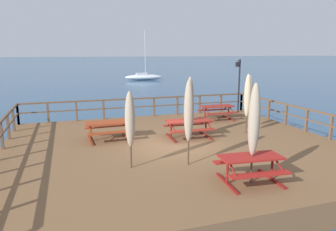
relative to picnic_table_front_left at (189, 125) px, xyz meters
name	(u,v)px	position (x,y,z in m)	size (l,w,h in m)	color
ground_plane	(175,162)	(-0.90, -0.77, -1.34)	(600.00, 600.00, 0.00)	navy
wooden_deck	(175,153)	(-0.90, -0.77, -0.95)	(13.16, 11.66, 0.78)	brown
railing_waterside_far	(142,104)	(-0.90, 4.91, 0.17)	(12.96, 0.10, 1.09)	brown
railing_side_right	(307,116)	(5.53, -0.77, 0.17)	(0.10, 11.46, 1.09)	brown
picnic_table_front_left	(189,125)	(0.00, 0.00, 0.00)	(2.00, 1.48, 0.78)	maroon
picnic_table_front_right	(108,127)	(-3.33, 0.71, 0.00)	(1.91, 1.47, 0.78)	#993819
picnic_table_back_left	(217,110)	(2.81, 2.89, 0.00)	(1.80, 1.42, 0.78)	maroon
picnic_table_mid_right	(250,163)	(-0.09, -4.90, -0.01)	(1.85, 1.54, 0.78)	maroon
patio_umbrella_short_back	(190,99)	(0.01, -0.08, 1.11)	(0.32, 0.32, 2.62)	#4C3828
patio_umbrella_tall_back_left	(189,111)	(-1.24, -3.07, 1.22)	(0.32, 0.32, 2.79)	#4C3828
patio_umbrella_short_mid	(130,120)	(-3.07, -2.77, 1.00)	(0.32, 0.32, 2.46)	#4C3828
patio_umbrella_tall_back_right	(254,120)	(-0.07, -4.93, 1.24)	(0.32, 0.32, 2.82)	#4C3828
patio_umbrella_tall_mid_left	(249,95)	(3.35, 0.67, 1.06)	(0.32, 0.32, 2.55)	#4C3828
patio_umbrella_tall_front	(248,96)	(2.76, -0.12, 1.15)	(0.32, 0.32, 2.68)	#4C3828
lamp_post_hooked	(239,78)	(4.84, 4.22, 1.55)	(0.52, 0.54, 3.20)	black
sailboat_distant	(144,77)	(6.83, 36.60, -0.83)	(6.11, 2.13, 7.72)	silver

